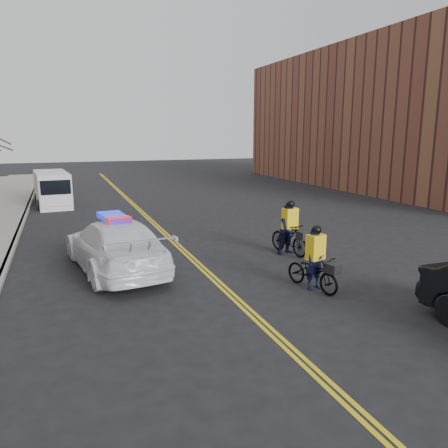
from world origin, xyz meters
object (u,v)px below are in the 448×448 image
cyclist_far (290,233)px  cargo_van (52,189)px  police_cruiser (115,245)px  cyclist_near (315,267)px

cyclist_far → cargo_van: bearing=108.1°
police_cruiser → cyclist_far: 6.15m
police_cruiser → cyclist_near: 6.25m
police_cruiser → cyclist_far: (6.15, -0.23, -0.05)m
police_cruiser → cargo_van: cargo_van is taller
police_cruiser → cargo_van: size_ratio=1.19×
cyclist_near → cargo_van: bearing=96.6°
cyclist_near → police_cruiser: bearing=129.0°
cargo_van → cyclist_far: bearing=-66.2°
cargo_van → cyclist_near: cargo_van is taller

